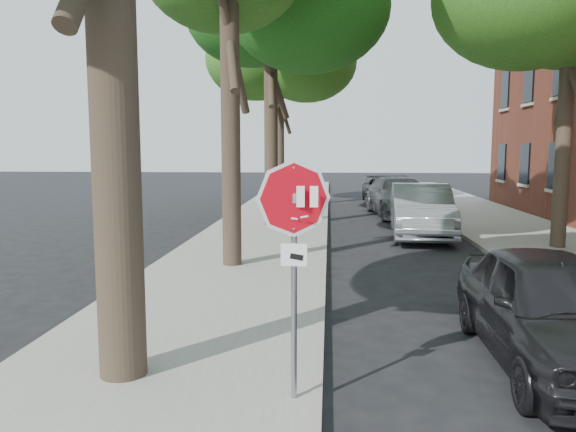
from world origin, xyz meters
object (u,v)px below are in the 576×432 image
(stop_sign, at_px, (294,233))
(tree_far, at_px, (280,54))
(car_a, at_px, (553,309))
(car_c, at_px, (399,197))
(car_d, at_px, (386,190))
(car_b, at_px, (421,211))

(stop_sign, height_order, tree_far, tree_far)
(car_a, height_order, car_c, car_c)
(tree_far, relative_size, car_d, 1.90)
(stop_sign, relative_size, car_a, 0.59)
(tree_far, bearing_deg, car_a, -74.82)
(car_c, relative_size, car_d, 1.14)
(tree_far, height_order, car_d, tree_far)
(stop_sign, relative_size, car_b, 0.51)
(tree_far, relative_size, car_b, 1.81)
(car_b, height_order, car_d, car_b)
(tree_far, bearing_deg, stop_sign, -84.54)
(stop_sign, xyz_separation_m, car_c, (3.30, 17.91, -1.14))
(car_a, bearing_deg, car_c, 90.69)
(car_d, bearing_deg, stop_sign, -97.31)
(car_b, distance_m, car_d, 11.23)
(car_d, bearing_deg, car_a, -89.30)
(tree_far, xyz_separation_m, car_a, (5.32, -19.61, -6.45))
(stop_sign, height_order, car_d, stop_sign)
(car_a, bearing_deg, car_b, 90.69)
(car_b, xyz_separation_m, car_d, (0.00, 11.22, -0.17))
(tree_far, xyz_separation_m, car_b, (5.32, -8.90, -6.37))
(tree_far, xyz_separation_m, car_d, (5.32, 2.33, -6.53))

